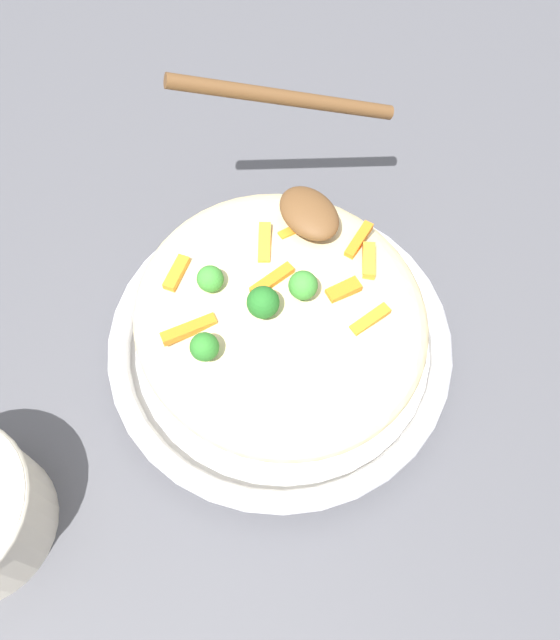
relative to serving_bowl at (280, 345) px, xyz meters
The scene contains 17 objects.
ground_plane 0.02m from the serving_bowl, ahead, with size 2.40×2.40×0.00m, color #4C4C51.
serving_bowl is the anchor object (origin of this frame).
pasta_mound 0.05m from the serving_bowl, ahead, with size 0.24×0.23×0.07m, color beige.
carrot_piece_0 0.11m from the serving_bowl, 79.35° to the left, with size 0.04×0.01×0.01m, color orange.
carrot_piece_1 0.10m from the serving_bowl, 46.54° to the right, with size 0.03×0.01×0.01m, color orange.
carrot_piece_2 0.12m from the serving_bowl, 41.31° to the left, with size 0.03×0.01×0.01m, color orange.
carrot_piece_3 0.12m from the serving_bowl, 86.11° to the right, with size 0.04×0.01×0.01m, color orange.
carrot_piece_4 0.10m from the serving_bowl, 19.47° to the right, with size 0.04×0.01×0.01m, color orange.
carrot_piece_5 0.09m from the serving_bowl, 16.20° to the right, with size 0.04×0.01×0.01m, color orange.
carrot_piece_6 0.11m from the serving_bowl, 101.12° to the right, with size 0.03×0.01×0.01m, color orange.
carrot_piece_7 0.10m from the serving_bowl, 122.95° to the right, with size 0.03×0.01×0.01m, color orange.
carrot_piece_8 0.11m from the serving_bowl, 142.31° to the right, with size 0.03×0.01×0.01m, color orange.
broccoli_floret_0 0.12m from the serving_bowl, 98.85° to the left, with size 0.02×0.02×0.03m.
broccoli_floret_1 0.10m from the serving_bowl, 138.54° to the right, with size 0.02×0.02×0.03m.
broccoli_floret_2 0.11m from the serving_bowl, 111.82° to the left, with size 0.02×0.02×0.03m.
broccoli_floret_3 0.11m from the serving_bowl, 48.67° to the left, with size 0.02×0.02×0.02m.
serving_spoon 0.15m from the serving_bowl, 43.32° to the right, with size 0.15×0.18×0.08m.
Camera 1 is at (-0.20, 0.14, 0.51)m, focal length 35.83 mm.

